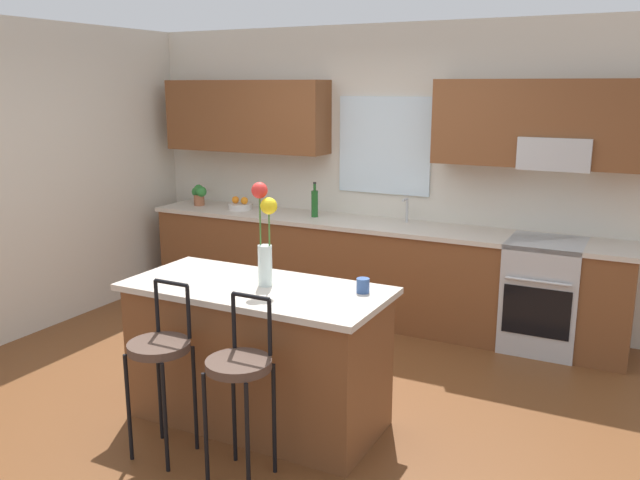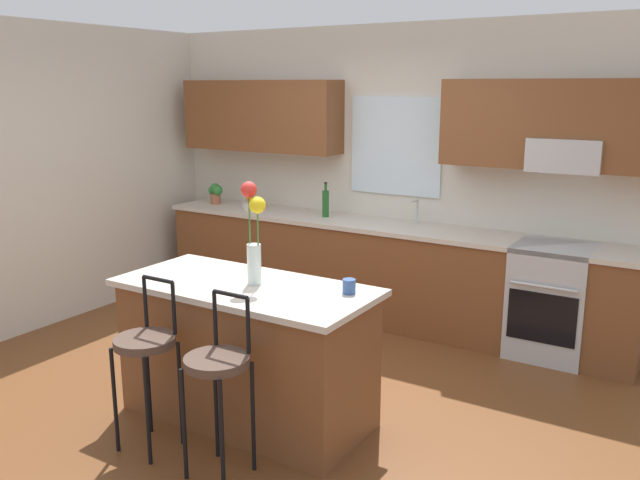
{
  "view_description": "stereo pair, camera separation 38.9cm",
  "coord_description": "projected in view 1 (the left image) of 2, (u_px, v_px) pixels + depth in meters",
  "views": [
    {
      "loc": [
        2.3,
        -3.83,
        2.15
      ],
      "look_at": [
        0.06,
        0.55,
        1.0
      ],
      "focal_mm": 37.21,
      "sensor_mm": 36.0,
      "label": 1
    },
    {
      "loc": [
        2.64,
        -3.63,
        2.15
      ],
      "look_at": [
        0.06,
        0.55,
        1.0
      ],
      "focal_mm": 37.21,
      "sensor_mm": 36.0,
      "label": 2
    }
  ],
  "objects": [
    {
      "name": "kitchen_island",
      "position": [
        257.0,
        354.0,
        4.27
      ],
      "size": [
        1.68,
        0.79,
        0.92
      ],
      "color": "brown",
      "rests_on": "ground"
    },
    {
      "name": "bar_stool_middle",
      "position": [
        240.0,
        372.0,
        3.58
      ],
      "size": [
        0.36,
        0.36,
        1.04
      ],
      "color": "black",
      "rests_on": "ground"
    },
    {
      "name": "flower_vase",
      "position": [
        265.0,
        232.0,
        4.1
      ],
      "size": [
        0.17,
        0.11,
        0.65
      ],
      "color": "silver",
      "rests_on": "kitchen_island"
    },
    {
      "name": "potted_plant_small",
      "position": [
        199.0,
        194.0,
        6.93
      ],
      "size": [
        0.18,
        0.12,
        0.22
      ],
      "color": "#9E5B3D",
      "rests_on": "counter_run"
    },
    {
      "name": "ground_plane",
      "position": [
        278.0,
        388.0,
        4.83
      ],
      "size": [
        14.0,
        14.0,
        0.0
      ],
      "primitive_type": "plane",
      "color": "brown"
    },
    {
      "name": "bottle_olive_oil",
      "position": [
        315.0,
        203.0,
        6.32
      ],
      "size": [
        0.06,
        0.06,
        0.34
      ],
      "color": "#1E5923",
      "rests_on": "counter_run"
    },
    {
      "name": "oven_range",
      "position": [
        543.0,
        295.0,
        5.48
      ],
      "size": [
        0.6,
        0.64,
        0.92
      ],
      "color": "#B7BABC",
      "rests_on": "ground"
    },
    {
      "name": "wall_left",
      "position": [
        46.0,
        177.0,
        5.92
      ],
      "size": [
        0.12,
        4.6,
        2.7
      ],
      "primitive_type": "cube",
      "color": "beige",
      "rests_on": "ground"
    },
    {
      "name": "sink_faucet",
      "position": [
        406.0,
        208.0,
        6.06
      ],
      "size": [
        0.02,
        0.13,
        0.23
      ],
      "color": "#B7BABC",
      "rests_on": "counter_run"
    },
    {
      "name": "fruit_bowl_oranges",
      "position": [
        240.0,
        205.0,
        6.72
      ],
      "size": [
        0.24,
        0.24,
        0.13
      ],
      "color": "silver",
      "rests_on": "counter_run"
    },
    {
      "name": "bar_stool_near",
      "position": [
        160.0,
        354.0,
        3.83
      ],
      "size": [
        0.36,
        0.36,
        1.04
      ],
      "color": "black",
      "rests_on": "ground"
    },
    {
      "name": "back_wall_assembly",
      "position": [
        387.0,
        155.0,
        6.19
      ],
      "size": [
        5.6,
        0.5,
        2.7
      ],
      "color": "beige",
      "rests_on": "ground"
    },
    {
      "name": "mug_ceramic",
      "position": [
        363.0,
        286.0,
        4.02
      ],
      "size": [
        0.08,
        0.08,
        0.09
      ],
      "primitive_type": "cylinder",
      "color": "#33518C",
      "rests_on": "kitchen_island"
    },
    {
      "name": "counter_run",
      "position": [
        370.0,
        270.0,
        6.19
      ],
      "size": [
        4.56,
        0.64,
        0.92
      ],
      "color": "brown",
      "rests_on": "ground"
    }
  ]
}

